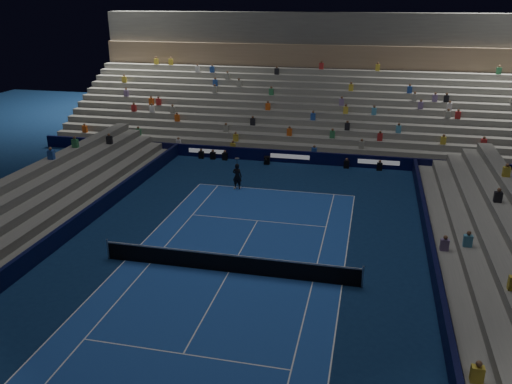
% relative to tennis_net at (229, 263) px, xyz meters
% --- Properties ---
extents(ground, '(90.00, 90.00, 0.00)m').
position_rel_tennis_net_xyz_m(ground, '(0.00, 0.00, -0.50)').
color(ground, '#0C2148').
rests_on(ground, ground).
extents(court_surface, '(10.97, 23.77, 0.01)m').
position_rel_tennis_net_xyz_m(court_surface, '(0.00, 0.00, -0.50)').
color(court_surface, '#1B4399').
rests_on(court_surface, ground).
extents(sponsor_barrier_far, '(44.00, 0.25, 1.00)m').
position_rel_tennis_net_xyz_m(sponsor_barrier_far, '(0.00, 18.50, -0.00)').
color(sponsor_barrier_far, black).
rests_on(sponsor_barrier_far, ground).
extents(sponsor_barrier_east, '(0.25, 37.00, 1.00)m').
position_rel_tennis_net_xyz_m(sponsor_barrier_east, '(9.70, 0.00, -0.00)').
color(sponsor_barrier_east, black).
rests_on(sponsor_barrier_east, ground).
extents(sponsor_barrier_west, '(0.25, 37.00, 1.00)m').
position_rel_tennis_net_xyz_m(sponsor_barrier_west, '(-9.70, 0.00, -0.00)').
color(sponsor_barrier_west, black).
rests_on(sponsor_barrier_west, ground).
extents(grandstand_main, '(44.00, 15.20, 11.20)m').
position_rel_tennis_net_xyz_m(grandstand_main, '(0.00, 27.90, 2.87)').
color(grandstand_main, slate).
rests_on(grandstand_main, ground).
extents(tennis_net, '(12.90, 0.10, 1.10)m').
position_rel_tennis_net_xyz_m(tennis_net, '(0.00, 0.00, 0.00)').
color(tennis_net, '#B2B2B7').
rests_on(tennis_net, ground).
extents(tennis_player, '(0.73, 0.53, 1.84)m').
position_rel_tennis_net_xyz_m(tennis_player, '(-2.61, 11.58, 0.42)').
color(tennis_player, black).
rests_on(tennis_player, ground).
extents(broadcast_camera, '(0.51, 0.93, 0.60)m').
position_rel_tennis_net_xyz_m(broadcast_camera, '(-1.76, 17.69, -0.19)').
color(broadcast_camera, black).
rests_on(broadcast_camera, ground).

